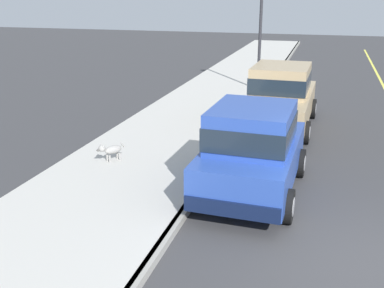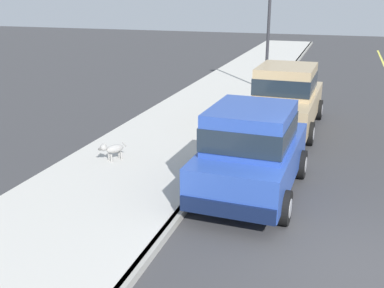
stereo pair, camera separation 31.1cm
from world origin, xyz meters
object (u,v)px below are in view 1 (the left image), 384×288
car_tan_sedan (280,96)px  dog_grey (111,150)px  car_blue_hatchback (252,149)px  street_lamp (261,20)px

car_tan_sedan → dog_grey: car_tan_sedan is taller
car_blue_hatchback → street_lamp: size_ratio=0.87×
car_tan_sedan → street_lamp: 5.47m
car_blue_hatchback → car_tan_sedan: 5.04m
car_blue_hatchback → dog_grey: size_ratio=5.90×
car_blue_hatchback → dog_grey: bearing=170.8°
car_blue_hatchback → dog_grey: car_blue_hatchback is taller
car_blue_hatchback → dog_grey: (-3.44, 0.55, -0.55)m
car_tan_sedan → street_lamp: street_lamp is taller
dog_grey → street_lamp: size_ratio=0.15×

